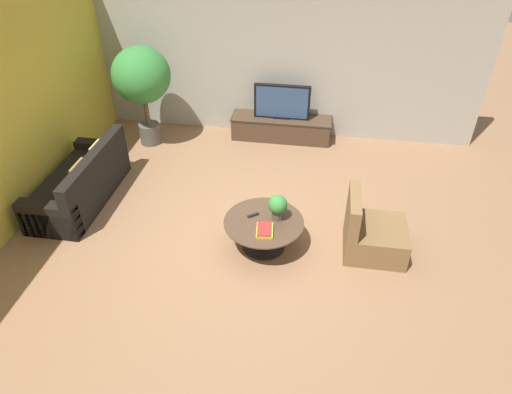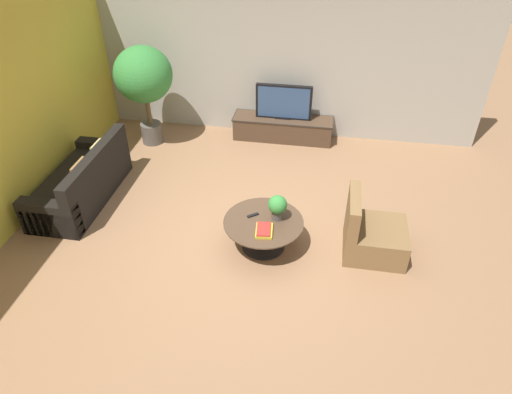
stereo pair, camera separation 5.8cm
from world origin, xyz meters
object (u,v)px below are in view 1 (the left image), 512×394
(media_console, at_px, (281,128))
(armchair_wicker, at_px, (371,234))
(television, at_px, (282,102))
(potted_plant_tabletop, at_px, (278,206))
(couch_by_wall, at_px, (81,184))
(potted_palm_tall, at_px, (142,78))
(coffee_table, at_px, (264,229))

(media_console, xyz_separation_m, armchair_wicker, (1.53, -2.91, 0.05))
(television, bearing_deg, potted_plant_tabletop, -84.57)
(couch_by_wall, bearing_deg, potted_palm_tall, 167.98)
(potted_palm_tall, bearing_deg, media_console, 12.73)
(potted_palm_tall, bearing_deg, potted_plant_tabletop, -42.30)
(television, xyz_separation_m, couch_by_wall, (-2.79, -2.43, -0.45))
(couch_by_wall, relative_size, armchair_wicker, 2.23)
(potted_palm_tall, bearing_deg, television, 12.69)
(television, height_order, couch_by_wall, television)
(television, height_order, potted_plant_tabletop, television)
(couch_by_wall, xyz_separation_m, potted_palm_tall, (0.40, 1.89, 0.96))
(potted_plant_tabletop, bearing_deg, media_console, 95.42)
(television, distance_m, coffee_table, 3.09)
(television, bearing_deg, potted_palm_tall, -167.31)
(coffee_table, distance_m, couch_by_wall, 2.97)
(media_console, height_order, potted_palm_tall, potted_palm_tall)
(media_console, height_order, coffee_table, coffee_table)
(television, height_order, potted_palm_tall, potted_palm_tall)
(television, relative_size, couch_by_wall, 0.53)
(coffee_table, distance_m, armchair_wicker, 1.43)
(armchair_wicker, xyz_separation_m, potted_palm_tall, (-3.92, 2.37, 0.98))
(television, xyz_separation_m, coffee_table, (0.11, -3.06, -0.44))
(armchair_wicker, relative_size, potted_palm_tall, 0.48)
(media_console, relative_size, coffee_table, 1.75)
(potted_palm_tall, bearing_deg, couch_by_wall, -102.02)
(media_console, bearing_deg, armchair_wicker, -62.19)
(media_console, height_order, potted_plant_tabletop, potted_plant_tabletop)
(media_console, distance_m, coffee_table, 3.06)
(couch_by_wall, xyz_separation_m, potted_plant_tabletop, (3.07, -0.53, 0.35))
(couch_by_wall, relative_size, potted_palm_tall, 1.07)
(couch_by_wall, bearing_deg, potted_plant_tabletop, 80.13)
(armchair_wicker, relative_size, potted_plant_tabletop, 2.44)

